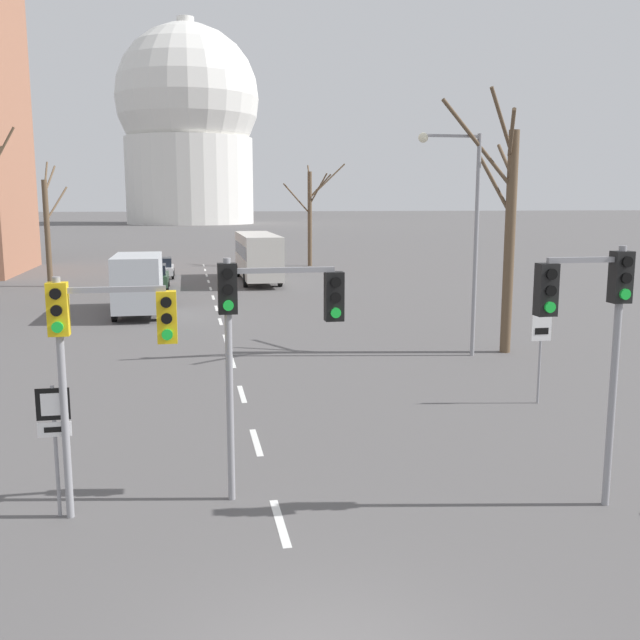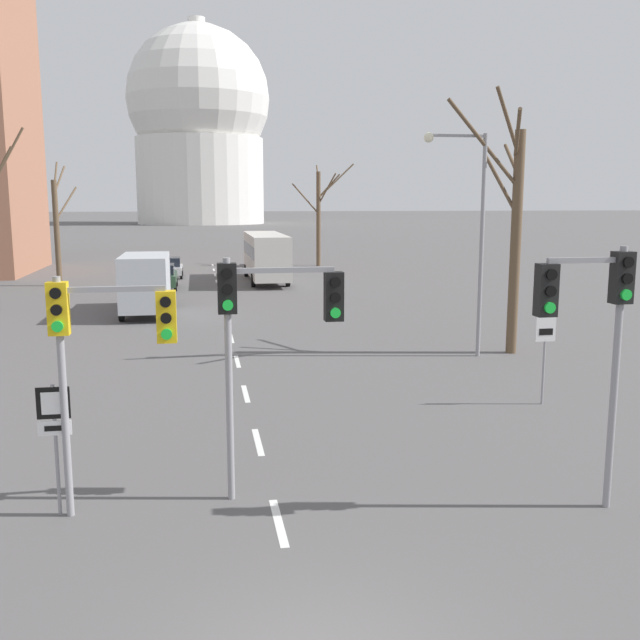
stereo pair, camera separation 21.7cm
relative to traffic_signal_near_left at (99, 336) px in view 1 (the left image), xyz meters
name	(u,v)px [view 1 (the left image)]	position (x,y,z in m)	size (l,w,h in m)	color
lane_stripe_0	(280,522)	(3.15, -0.96, -3.42)	(0.16, 2.00, 0.01)	silver
lane_stripe_1	(256,442)	(3.15, 3.54, -3.42)	(0.16, 2.00, 0.01)	silver
lane_stripe_2	(242,394)	(3.15, 8.04, -3.42)	(0.16, 2.00, 0.01)	silver
lane_stripe_3	(232,362)	(3.15, 12.54, -3.42)	(0.16, 2.00, 0.01)	silver
lane_stripe_4	(226,339)	(3.15, 17.04, -3.42)	(0.16, 2.00, 0.01)	silver
lane_stripe_5	(220,322)	(3.15, 21.54, -3.42)	(0.16, 2.00, 0.01)	silver
lane_stripe_6	(216,308)	(3.15, 26.04, -3.42)	(0.16, 2.00, 0.01)	silver
lane_stripe_7	(213,297)	(3.15, 30.54, -3.42)	(0.16, 2.00, 0.01)	silver
lane_stripe_8	(211,289)	(3.15, 35.04, -3.42)	(0.16, 2.00, 0.01)	silver
lane_stripe_9	(208,281)	(3.15, 39.54, -3.42)	(0.16, 2.00, 0.01)	silver
lane_stripe_10	(207,275)	(3.15, 44.04, -3.42)	(0.16, 2.00, 0.01)	silver
lane_stripe_11	(205,270)	(3.15, 48.54, -3.42)	(0.16, 2.00, 0.01)	silver
lane_stripe_12	(204,265)	(3.15, 53.04, -3.42)	(0.16, 2.00, 0.01)	silver
traffic_signal_near_left	(99,336)	(0.00, 0.00, 0.00)	(2.26, 0.34, 4.52)	gray
traffic_signal_near_right	(593,312)	(8.98, -1.35, 0.39)	(1.84, 0.34, 5.04)	gray
traffic_signal_centre_tall	(266,317)	(3.08, 0.26, 0.22)	(2.42, 0.34, 4.79)	gray
route_sign_post	(54,428)	(-0.88, 0.08, -1.70)	(0.60, 0.08, 2.53)	gray
speed_limit_sign	(541,342)	(11.59, 5.45, -1.61)	(0.60, 0.08, 2.67)	gray
street_lamp_right	(465,221)	(11.82, 11.97, 1.68)	(2.42, 0.36, 8.27)	gray
sedan_near_left	(162,268)	(-0.24, 42.73, -2.64)	(1.75, 4.03, 1.56)	silver
sedan_near_right	(253,258)	(7.56, 51.32, -2.68)	(1.76, 4.52, 1.48)	#B7B7BC
sedan_mid_centre	(154,277)	(-0.54, 35.44, -2.59)	(1.89, 4.33, 1.68)	#2D4C33
city_bus	(258,254)	(6.72, 38.69, -1.38)	(2.66, 10.80, 3.48)	beige
delivery_truck	(139,282)	(-0.86, 24.74, -1.72)	(2.44, 7.20, 3.14)	#333842
bare_tree_left_near	(48,227)	(-7.69, 38.67, 0.66)	(1.43, 2.73, 8.60)	brown
bare_tree_right_near	(311,212)	(12.76, 50.81, 1.40)	(5.41, 3.70, 9.20)	brown
bare_tree_right_far	(507,227)	(13.65, 12.32, 1.45)	(3.81, 4.54, 9.91)	brown
capitol_dome	(188,125)	(3.15, 177.46, 21.49)	(36.21, 36.21, 51.15)	silver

